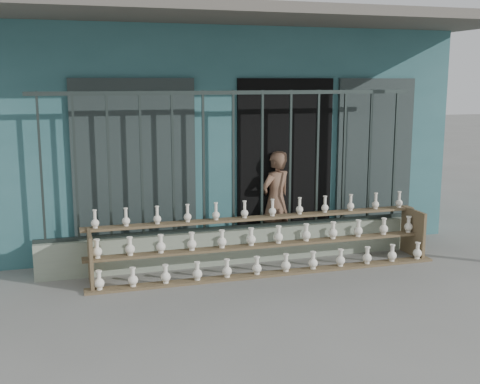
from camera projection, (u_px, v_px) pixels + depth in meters
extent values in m
plane|color=slate|center=(266.00, 295.00, 6.74)|extent=(60.00, 60.00, 0.00)
cube|color=#2F6064|center=(185.00, 125.00, 10.49)|extent=(7.00, 5.00, 3.20)
cube|color=black|center=(284.00, 165.00, 8.49)|extent=(1.40, 0.12, 2.40)
cube|color=#1F2A29|center=(135.00, 171.00, 7.85)|extent=(1.60, 0.08, 2.40)
cube|color=#1F2A29|center=(374.00, 161.00, 8.85)|extent=(1.20, 0.08, 2.40)
cube|color=#59544C|center=(235.00, 15.00, 7.29)|extent=(7.40, 2.00, 0.12)
cube|color=gray|center=(233.00, 246.00, 7.92)|extent=(5.00, 0.20, 0.45)
cube|color=#283330|center=(41.00, 169.00, 7.04)|extent=(0.03, 0.03, 1.80)
cube|color=#283330|center=(76.00, 167.00, 7.15)|extent=(0.03, 0.03, 1.80)
cube|color=#283330|center=(109.00, 166.00, 7.27)|extent=(0.03, 0.03, 1.80)
cube|color=#283330|center=(141.00, 165.00, 7.38)|extent=(0.03, 0.03, 1.80)
cube|color=#283330|center=(173.00, 164.00, 7.49)|extent=(0.03, 0.03, 1.80)
cube|color=#283330|center=(204.00, 162.00, 7.60)|extent=(0.03, 0.03, 1.80)
cube|color=#283330|center=(233.00, 161.00, 7.71)|extent=(0.03, 0.03, 1.80)
cube|color=#283330|center=(262.00, 160.00, 7.82)|extent=(0.03, 0.03, 1.80)
cube|color=#283330|center=(290.00, 159.00, 7.94)|extent=(0.03, 0.03, 1.80)
cube|color=#283330|center=(317.00, 158.00, 8.05)|extent=(0.03, 0.03, 1.80)
cube|color=#283330|center=(344.00, 157.00, 8.16)|extent=(0.03, 0.03, 1.80)
cube|color=#283330|center=(370.00, 156.00, 8.27)|extent=(0.03, 0.03, 1.80)
cube|color=#283330|center=(395.00, 155.00, 8.38)|extent=(0.03, 0.03, 1.80)
cube|color=#283330|center=(233.00, 93.00, 7.55)|extent=(5.00, 0.04, 0.05)
cube|color=#283330|center=(233.00, 227.00, 7.87)|extent=(5.00, 0.04, 0.05)
cube|color=brown|center=(271.00, 274.00, 7.43)|extent=(4.50, 0.18, 0.03)
cube|color=brown|center=(265.00, 245.00, 7.61)|extent=(4.50, 0.18, 0.03)
cube|color=brown|center=(259.00, 218.00, 7.79)|extent=(4.50, 0.18, 0.03)
cube|color=brown|center=(90.00, 259.00, 7.00)|extent=(0.04, 0.55, 0.64)
cube|color=brown|center=(413.00, 233.00, 8.22)|extent=(0.04, 0.55, 0.64)
imported|color=brown|center=(276.00, 201.00, 8.41)|extent=(0.61, 0.52, 1.41)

